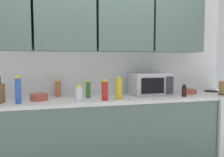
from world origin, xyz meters
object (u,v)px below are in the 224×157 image
Objects in this scene: bottle_spice_jar at (58,89)px; bottle_clear_tall at (79,94)px; microwave at (150,84)px; bowl_mixing_large at (39,97)px; bottle_soy_dark at (184,91)px; bottle_red_sauce at (105,90)px; bottle_blue_cleaner at (18,90)px; bowl_ceramic_small at (189,91)px; bottle_yellow_mustard at (119,89)px; bottle_green_oil at (88,90)px.

bottle_clear_tall is at bearing -62.81° from bottle_spice_jar.
microwave is 2.54× the size of bowl_mixing_large.
bottle_soy_dark is (0.35, -0.21, -0.07)m from microwave.
bottle_red_sauce is 1.56× the size of bottle_soy_dark.
microwave is 1.55m from bottle_blue_cleaner.
bottle_spice_jar is 1.13× the size of bowl_mixing_large.
bottle_clear_tall reaches higher than bowl_mixing_large.
bowl_ceramic_small is at bearing -0.96° from microwave.
bowl_ceramic_small is at bearing 44.84° from bottle_soy_dark.
bottle_blue_cleaner reaches higher than bottle_yellow_mustard.
bottle_spice_jar is at bearing 171.88° from microwave.
bottle_clear_tall is (-0.45, -0.04, -0.04)m from bottle_yellow_mustard.
bottle_soy_dark is 1.16m from bottle_green_oil.
bottle_red_sauce is 1.22× the size of bowl_mixing_large.
bottle_yellow_mustard reaches higher than bottle_green_oil.
bottle_red_sauce is at bearing -172.90° from bottle_yellow_mustard.
bottle_clear_tall is at bearing -164.72° from microwave.
bowl_ceramic_small is at bearing 9.34° from bottle_clear_tall.
bowl_ceramic_small is (2.10, 0.18, -0.11)m from bottle_blue_cleaner.
bottle_yellow_mustard is 1.21× the size of bottle_spice_jar.
bottle_yellow_mustard is 0.89m from bowl_mixing_large.
bottle_yellow_mustard is 0.83m from bottle_soy_dark.
bottle_red_sauce is 1.20× the size of bowl_ceramic_small.
bottle_green_oil is (0.74, 0.16, -0.04)m from bottle_blue_cleaner.
bottle_red_sauce is (-0.17, -0.02, -0.01)m from bottle_yellow_mustard.
bottle_red_sauce is (0.90, -0.04, -0.03)m from bottle_blue_cleaner.
bottle_spice_jar is 1.45× the size of bottle_soy_dark.
bottle_soy_dark reaches higher than bowl_ceramic_small.
bottle_red_sauce reaches higher than bowl_mixing_large.
microwave is at bearing 179.04° from bowl_ceramic_small.
bowl_mixing_large is at bearing 35.91° from bottle_blue_cleaner.
bottle_soy_dark is at bearing -0.61° from bottle_blue_cleaner.
bowl_mixing_large is (-0.42, 0.20, -0.05)m from bottle_clear_tall.
bottle_red_sauce is 0.99m from bottle_soy_dark.
bottle_yellow_mustard reaches higher than bottle_spice_jar.
bottle_blue_cleaner is 2.11m from bowl_ceramic_small.
bottle_soy_dark is 0.81× the size of bottle_clear_tall.
bottle_clear_tall is 0.96× the size of bowl_mixing_large.
microwave is 2.08× the size of bottle_red_sauce.
bottle_blue_cleaner is at bearing 179.14° from bottle_yellow_mustard.
bottle_yellow_mustard reaches higher than bowl_mixing_large.
bottle_green_oil is at bearing 171.06° from bottle_soy_dark.
bottle_green_oil is at bearing 151.42° from bottle_yellow_mustard.
bottle_spice_jar is at bearing 141.81° from bottle_red_sauce.
bottle_soy_dark is (0.99, 0.02, -0.04)m from bottle_red_sauce.
bottle_green_oil reaches higher than bottle_soy_dark.
microwave is 0.96m from bottle_clear_tall.
bottle_red_sauce is at bearing -169.57° from bowl_ceramic_small.
bowl_ceramic_small is (1.70, -0.17, -0.07)m from bottle_spice_jar.
bottle_clear_tall reaches higher than bowl_ceramic_small.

